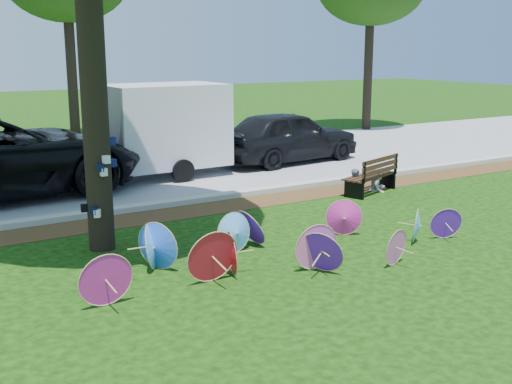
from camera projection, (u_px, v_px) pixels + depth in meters
ground at (297, 280)px, 9.58m from camera, size 90.00×90.00×0.00m
mulch_strip at (173, 214)px, 13.33m from camera, size 90.00×1.00×0.01m
curb at (160, 204)px, 13.90m from camera, size 90.00×0.30×0.12m
street at (99, 175)px, 17.37m from camera, size 90.00×8.00×0.01m
parasol_pile at (260, 243)px, 10.16m from camera, size 6.96×2.64×0.84m
dark_pickup at (288, 136)px, 19.14m from camera, size 4.74×2.31×1.56m
cargo_trailer at (165, 125)px, 16.94m from camera, size 3.12×2.03×2.74m
park_bench at (369, 175)px, 15.19m from camera, size 1.78×1.13×0.87m
person_left at (357, 170)px, 15.02m from camera, size 0.46×0.34×1.17m
person_right at (379, 167)px, 15.38m from camera, size 0.68×0.62×1.15m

